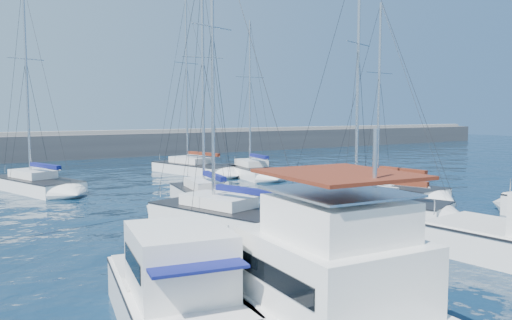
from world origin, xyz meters
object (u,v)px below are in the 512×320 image
motor_yacht_port_outer (175,295)px  sailboat_mid_e (386,190)px  sailboat_mid_d (368,205)px  sailboat_back_c (253,171)px  sailboat_back_a (36,184)px  motor_yacht_port_inner (316,297)px  sailboat_back_b (193,168)px  sailboat_mid_b (225,216)px  sailboat_mid_c (208,196)px

motor_yacht_port_outer → sailboat_mid_e: sailboat_mid_e is taller
sailboat_mid_d → sailboat_back_c: bearing=59.2°
sailboat_mid_d → sailboat_back_a: size_ratio=0.99×
sailboat_mid_d → sailboat_back_c: size_ratio=1.07×
sailboat_back_a → sailboat_mid_e: bearing=-55.9°
motor_yacht_port_inner → sailboat_mid_d: (12.73, 10.34, -0.61)m
motor_yacht_port_inner → sailboat_back_c: 32.13m
sailboat_back_a → sailboat_back_b: size_ratio=0.92×
sailboat_back_a → sailboat_back_b: (14.38, 3.43, 0.00)m
motor_yacht_port_inner → sailboat_back_a: (-1.15, 29.58, -0.61)m
sailboat_mid_b → sailboat_back_c: size_ratio=1.12×
motor_yacht_port_outer → motor_yacht_port_inner: (2.59, -2.51, 0.19)m
sailboat_mid_d → sailboat_back_b: bearing=69.9°
sailboat_mid_c → sailboat_back_c: 13.81m
sailboat_mid_d → sailboat_mid_e: 6.16m
motor_yacht_port_outer → sailboat_back_c: 31.49m
sailboat_mid_c → sailboat_mid_d: size_ratio=0.96×
sailboat_mid_b → sailboat_mid_c: (2.09, 5.73, -0.00)m
sailboat_mid_b → motor_yacht_port_outer: bearing=-142.2°
sailboat_back_b → sailboat_back_a: bearing=-178.4°
sailboat_mid_b → sailboat_mid_d: bearing=-28.3°
motor_yacht_port_outer → motor_yacht_port_inner: size_ratio=0.74×
motor_yacht_port_outer → sailboat_mid_d: sailboat_mid_d is taller
sailboat_mid_c → sailboat_back_a: size_ratio=0.95×
motor_yacht_port_outer → sailboat_mid_c: size_ratio=0.45×
sailboat_mid_c → sailboat_back_a: (-7.76, 11.70, -0.00)m
sailboat_back_b → sailboat_back_c: sailboat_back_b is taller
sailboat_mid_c → sailboat_back_a: bearing=134.5°
sailboat_mid_b → sailboat_back_b: size_ratio=0.95×
sailboat_mid_c → motor_yacht_port_inner: bearing=-99.4°
motor_yacht_port_outer → sailboat_back_a: size_ratio=0.43×
motor_yacht_port_outer → sailboat_mid_c: bearing=70.3°
motor_yacht_port_inner → sailboat_mid_b: (4.52, 12.16, -0.60)m
motor_yacht_port_inner → sailboat_back_c: (16.41, 27.61, -0.61)m
motor_yacht_port_outer → sailboat_back_a: (1.44, 27.07, -0.42)m
sailboat_mid_d → sailboat_back_a: bearing=107.0°
sailboat_mid_e → sailboat_back_b: (-4.66, 19.30, 0.02)m
sailboat_mid_b → sailboat_mid_d: (8.21, -1.82, -0.01)m
sailboat_mid_d → sailboat_back_a: sailboat_back_a is taller
motor_yacht_port_inner → sailboat_mid_e: (17.89, 13.70, -0.62)m
motor_yacht_port_outer → sailboat_mid_d: (15.32, 7.83, -0.42)m
sailboat_mid_e → sailboat_back_b: 19.86m
motor_yacht_port_outer → sailboat_mid_b: bearing=64.8°
sailboat_back_a → motor_yacht_port_outer: bearing=-109.1°
motor_yacht_port_inner → sailboat_back_b: size_ratio=0.53×
motor_yacht_port_inner → sailboat_back_a: bearing=97.9°
sailboat_mid_b → sailboat_mid_e: bearing=-9.3°
sailboat_back_c → motor_yacht_port_inner: bearing=-112.2°
sailboat_mid_c → sailboat_back_b: (6.63, 15.12, 0.00)m
sailboat_mid_b → sailboat_back_c: sailboat_mid_b is taller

